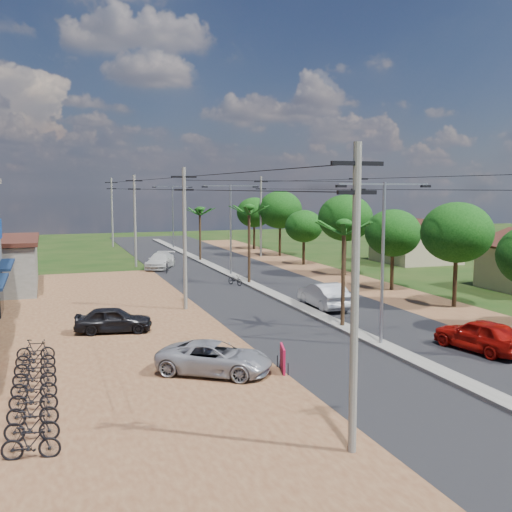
% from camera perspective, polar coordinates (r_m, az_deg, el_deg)
% --- Properties ---
extents(ground, '(160.00, 160.00, 0.00)m').
position_cam_1_polar(ground, '(30.18, 11.78, -8.46)').
color(ground, black).
rests_on(ground, ground).
extents(road, '(12.00, 110.00, 0.04)m').
position_cam_1_polar(road, '(43.38, 1.47, -3.72)').
color(road, black).
rests_on(road, ground).
extents(median, '(1.00, 90.00, 0.18)m').
position_cam_1_polar(median, '(46.14, 0.14, -3.01)').
color(median, '#605E56').
rests_on(median, ground).
extents(dirt_lot_west, '(18.00, 46.00, 0.04)m').
position_cam_1_polar(dirt_lot_west, '(33.77, -18.63, -7.02)').
color(dirt_lot_west, brown).
rests_on(dirt_lot_west, ground).
extents(dirt_shoulder_east, '(5.00, 90.00, 0.03)m').
position_cam_1_polar(dirt_shoulder_east, '(47.04, 11.21, -3.04)').
color(dirt_shoulder_east, brown).
rests_on(dirt_shoulder_east, ground).
extents(house_east_far, '(7.60, 7.50, 4.60)m').
position_cam_1_polar(house_east_far, '(64.32, 14.96, 1.54)').
color(house_east_far, tan).
rests_on(house_east_far, ground).
extents(tree_east_c, '(4.60, 4.60, 6.83)m').
position_cam_1_polar(tree_east_c, '(40.57, 18.58, 2.13)').
color(tree_east_c, black).
rests_on(tree_east_c, ground).
extents(tree_east_d, '(4.20, 4.20, 6.13)m').
position_cam_1_polar(tree_east_d, '(46.15, 12.92, 2.14)').
color(tree_east_d, black).
rests_on(tree_east_d, ground).
extents(tree_east_e, '(4.80, 4.80, 7.14)m').
position_cam_1_polar(tree_east_e, '(53.12, 8.51, 3.60)').
color(tree_east_e, black).
rests_on(tree_east_e, ground).
extents(tree_east_f, '(3.80, 3.80, 5.52)m').
position_cam_1_polar(tree_east_f, '(60.20, 4.58, 2.84)').
color(tree_east_f, black).
rests_on(tree_east_f, ground).
extents(tree_east_g, '(5.00, 5.00, 7.38)m').
position_cam_1_polar(tree_east_g, '(67.73, 2.30, 4.41)').
color(tree_east_g, black).
rests_on(tree_east_g, ground).
extents(tree_east_h, '(4.40, 4.40, 6.52)m').
position_cam_1_polar(tree_east_h, '(75.13, -0.17, 4.16)').
color(tree_east_h, black).
rests_on(tree_east_h, ground).
extents(palm_median_near, '(2.00, 2.00, 6.15)m').
position_cam_1_polar(palm_median_near, '(32.72, 8.38, 2.61)').
color(palm_median_near, black).
rests_on(palm_median_near, ground).
extents(palm_median_mid, '(2.00, 2.00, 6.55)m').
position_cam_1_polar(palm_median_mid, '(47.43, -0.67, 4.31)').
color(palm_median_mid, black).
rests_on(palm_median_mid, ground).
extents(palm_median_far, '(2.00, 2.00, 5.85)m').
position_cam_1_polar(palm_median_far, '(62.81, -5.37, 4.24)').
color(palm_median_far, black).
rests_on(palm_median_far, ground).
extents(streetlight_near, '(5.10, 0.18, 8.00)m').
position_cam_1_polar(streetlight_near, '(29.32, 12.00, 0.62)').
color(streetlight_near, gray).
rests_on(streetlight_near, ground).
extents(streetlight_mid, '(5.10, 0.18, 8.00)m').
position_cam_1_polar(streetlight_mid, '(52.24, -2.43, 3.29)').
color(streetlight_mid, gray).
rests_on(streetlight_mid, ground).
extents(streetlight_far, '(5.10, 0.18, 8.00)m').
position_cam_1_polar(streetlight_far, '(76.47, -7.93, 4.25)').
color(streetlight_far, gray).
rests_on(streetlight_far, ground).
extents(utility_pole_w_a, '(1.60, 0.24, 9.00)m').
position_cam_1_polar(utility_pole_w_a, '(17.26, 9.40, -3.48)').
color(utility_pole_w_a, '#605E56').
rests_on(utility_pole_w_a, ground).
extents(utility_pole_w_b, '(1.60, 0.24, 9.00)m').
position_cam_1_polar(utility_pole_w_b, '(37.91, -6.81, 1.98)').
color(utility_pole_w_b, '#605E56').
rests_on(utility_pole_w_b, ground).
extents(utility_pole_w_c, '(1.60, 0.24, 9.00)m').
position_cam_1_polar(utility_pole_w_c, '(59.53, -11.46, 3.53)').
color(utility_pole_w_c, '#605E56').
rests_on(utility_pole_w_c, ground).
extents(utility_pole_w_d, '(1.60, 0.24, 9.00)m').
position_cam_1_polar(utility_pole_w_d, '(80.36, -13.55, 4.22)').
color(utility_pole_w_d, '#605E56').
rests_on(utility_pole_w_d, ground).
extents(utility_pole_e_b, '(1.60, 0.24, 9.00)m').
position_cam_1_polar(utility_pole_e_b, '(46.87, 9.66, 2.79)').
color(utility_pole_e_b, '#605E56').
rests_on(utility_pole_e_b, ground).
extents(utility_pole_e_c, '(1.60, 0.24, 9.00)m').
position_cam_1_polar(utility_pole_e_c, '(66.93, 0.47, 3.98)').
color(utility_pole_e_c, '#605E56').
rests_on(utility_pole_e_c, ground).
extents(car_red_near, '(2.71, 4.86, 1.56)m').
position_cam_1_polar(car_red_near, '(30.37, 20.59, -7.13)').
color(car_red_near, maroon).
rests_on(car_red_near, ground).
extents(car_silver_mid, '(1.89, 5.03, 1.64)m').
position_cam_1_polar(car_silver_mid, '(38.80, 6.49, -3.78)').
color(car_silver_mid, '#96979D').
rests_on(car_silver_mid, ground).
extents(car_white_far, '(3.98, 5.48, 1.48)m').
position_cam_1_polar(car_white_far, '(57.96, -9.10, -0.49)').
color(car_white_far, '#B0B0AC').
rests_on(car_white_far, ground).
extents(car_parked_silver, '(5.21, 4.49, 1.33)m').
position_cam_1_polar(car_parked_silver, '(25.25, -3.95, -9.74)').
color(car_parked_silver, '#96979D').
rests_on(car_parked_silver, ground).
extents(car_parked_dark, '(4.27, 2.31, 1.38)m').
position_cam_1_polar(car_parked_dark, '(33.04, -13.42, -5.96)').
color(car_parked_dark, black).
rests_on(car_parked_dark, ground).
extents(moto_rider_west_a, '(1.15, 1.72, 0.86)m').
position_cam_1_polar(moto_rider_west_a, '(47.50, -1.99, -2.32)').
color(moto_rider_west_a, black).
rests_on(moto_rider_west_a, ground).
extents(moto_rider_west_b, '(0.90, 1.83, 1.06)m').
position_cam_1_polar(moto_rider_west_b, '(54.80, -8.48, -1.10)').
color(moto_rider_west_b, black).
rests_on(moto_rider_west_b, ground).
extents(roadside_sign, '(0.44, 1.30, 1.10)m').
position_cam_1_polar(roadside_sign, '(25.57, 2.55, -9.79)').
color(roadside_sign, '#A80F35').
rests_on(roadside_sign, ground).
extents(parked_scooter_row, '(1.72, 11.14, 1.00)m').
position_cam_1_polar(parked_scooter_row, '(23.83, -20.40, -11.56)').
color(parked_scooter_row, black).
rests_on(parked_scooter_row, ground).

